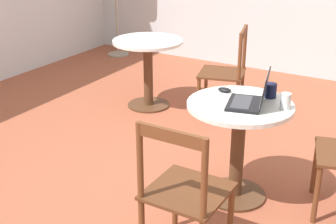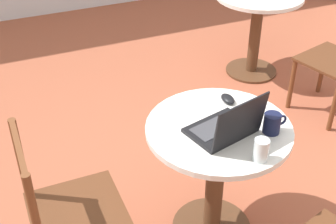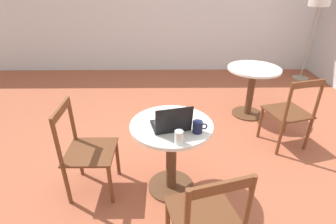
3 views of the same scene
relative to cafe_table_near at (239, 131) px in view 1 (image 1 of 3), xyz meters
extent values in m
plane|color=#9E5138|center=(-0.18, 0.30, -0.51)|extent=(16.00, 16.00, 0.00)
cylinder|color=#51331E|center=(0.00, 0.00, -0.50)|extent=(0.44, 0.44, 0.02)
cylinder|color=#51331E|center=(0.00, 0.00, -0.16)|extent=(0.10, 0.10, 0.67)
cylinder|color=silver|center=(0.00, 0.00, 0.19)|extent=(0.72, 0.72, 0.03)
cylinder|color=#51331E|center=(1.16, 1.48, -0.50)|extent=(0.44, 0.44, 0.02)
cylinder|color=#51331E|center=(1.16, 1.48, -0.16)|extent=(0.10, 0.10, 0.67)
cylinder|color=silver|center=(1.16, 1.48, 0.19)|extent=(0.72, 0.72, 0.03)
cylinder|color=brown|center=(-0.04, -0.57, -0.30)|extent=(0.04, 0.04, 0.42)
cylinder|color=brown|center=(0.33, -0.47, -0.30)|extent=(0.04, 0.04, 0.42)
cylinder|color=brown|center=(-0.54, 0.19, -0.30)|extent=(0.04, 0.04, 0.42)
cylinder|color=brown|center=(-0.54, -0.19, -0.30)|extent=(0.04, 0.04, 0.42)
cube|color=#562F1A|center=(-0.73, 0.00, -0.08)|extent=(0.43, 0.43, 0.02)
cylinder|color=brown|center=(-0.92, 0.19, 0.15)|extent=(0.04, 0.04, 0.45)
cylinder|color=brown|center=(-0.92, -0.19, 0.15)|extent=(0.04, 0.04, 0.45)
cube|color=brown|center=(-0.92, 0.00, 0.34)|extent=(0.02, 0.41, 0.07)
cylinder|color=brown|center=(1.13, 0.87, -0.30)|extent=(0.04, 0.04, 0.42)
cylinder|color=brown|center=(1.50, 0.97, -0.30)|extent=(0.04, 0.04, 0.42)
cylinder|color=brown|center=(1.23, 0.51, -0.30)|extent=(0.04, 0.04, 0.42)
cylinder|color=brown|center=(1.60, 0.61, -0.30)|extent=(0.04, 0.04, 0.42)
cube|color=#562F1A|center=(1.36, 0.74, -0.08)|extent=(0.53, 0.53, 0.02)
cylinder|color=brown|center=(1.23, 0.51, 0.15)|extent=(0.04, 0.04, 0.45)
cylinder|color=brown|center=(1.60, 0.61, 0.15)|extent=(0.04, 0.04, 0.45)
cube|color=brown|center=(1.41, 0.56, 0.34)|extent=(0.40, 0.13, 0.07)
cylinder|color=#9E937F|center=(2.63, 2.95, -0.50)|extent=(0.31, 0.31, 0.02)
cylinder|color=#9E937F|center=(2.63, 2.95, 0.17)|extent=(0.02, 0.02, 1.34)
cube|color=black|center=(-0.01, -0.04, 0.22)|extent=(0.35, 0.29, 0.02)
cube|color=#38383D|center=(-0.02, -0.02, 0.23)|extent=(0.28, 0.18, 0.00)
cube|color=black|center=(0.02, -0.16, 0.33)|extent=(0.30, 0.11, 0.22)
cube|color=silver|center=(0.02, -0.15, 0.33)|extent=(0.28, 0.10, 0.20)
ellipsoid|color=black|center=(0.15, 0.18, 0.22)|extent=(0.06, 0.10, 0.03)
cylinder|color=#141938|center=(0.21, -0.13, 0.26)|extent=(0.08, 0.08, 0.10)
torus|color=#141938|center=(0.26, -0.13, 0.26)|extent=(0.06, 0.01, 0.06)
cylinder|color=silver|center=(0.05, -0.29, 0.26)|extent=(0.07, 0.07, 0.11)
camera|label=1|loc=(-2.74, -1.05, 1.35)|focal=50.00mm
camera|label=2|loc=(-0.94, -1.58, 1.54)|focal=50.00mm
camera|label=3|loc=(-0.05, -1.93, 1.35)|focal=28.00mm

